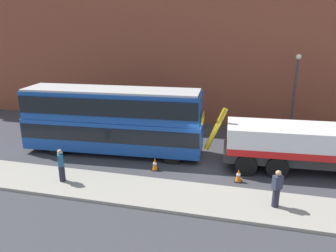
% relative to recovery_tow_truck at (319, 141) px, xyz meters
% --- Properties ---
extents(ground_plane, '(120.00, 120.00, 0.00)m').
position_rel_recovery_tow_truck_xyz_m(ground_plane, '(-5.64, -0.32, -1.76)').
color(ground_plane, '#38383D').
extents(near_kerb, '(60.00, 2.80, 0.15)m').
position_rel_recovery_tow_truck_xyz_m(near_kerb, '(-5.64, -4.52, -1.68)').
color(near_kerb, gray).
rests_on(near_kerb, ground_plane).
extents(building_facade, '(60.00, 1.50, 16.00)m').
position_rel_recovery_tow_truck_xyz_m(building_facade, '(-5.64, 7.91, 6.31)').
color(building_facade, brown).
rests_on(building_facade, ground_plane).
extents(recovery_tow_truck, '(10.21, 3.20, 3.67)m').
position_rel_recovery_tow_truck_xyz_m(recovery_tow_truck, '(0.00, 0.00, 0.00)').
color(recovery_tow_truck, '#2D2D2D').
rests_on(recovery_tow_truck, ground_plane).
extents(double_decker_bus, '(11.16, 3.24, 4.06)m').
position_rel_recovery_tow_truck_xyz_m(double_decker_bus, '(-11.80, -0.03, 0.47)').
color(double_decker_bus, '#19479E').
rests_on(double_decker_bus, ground_plane).
extents(pedestrian_onlooker, '(0.44, 0.48, 1.71)m').
position_rel_recovery_tow_truck_xyz_m(pedestrian_onlooker, '(-12.69, -4.57, -0.77)').
color(pedestrian_onlooker, '#232333').
rests_on(pedestrian_onlooker, near_kerb).
extents(pedestrian_bystander, '(0.48, 0.45, 1.71)m').
position_rel_recovery_tow_truck_xyz_m(pedestrian_bystander, '(-2.40, -4.47, -0.77)').
color(pedestrian_bystander, '#232333').
rests_on(pedestrian_bystander, near_kerb).
extents(traffic_cone_near_bus, '(0.36, 0.36, 0.72)m').
position_rel_recovery_tow_truck_xyz_m(traffic_cone_near_bus, '(-8.58, -1.94, -1.42)').
color(traffic_cone_near_bus, orange).
rests_on(traffic_cone_near_bus, ground_plane).
extents(traffic_cone_midway, '(0.36, 0.36, 0.72)m').
position_rel_recovery_tow_truck_xyz_m(traffic_cone_midway, '(-4.05, -2.22, -1.42)').
color(traffic_cone_midway, orange).
rests_on(traffic_cone_midway, ground_plane).
extents(street_lamp, '(0.36, 0.36, 5.83)m').
position_rel_recovery_tow_truck_xyz_m(street_lamp, '(-0.74, 5.72, 1.71)').
color(street_lamp, '#38383D').
rests_on(street_lamp, ground_plane).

